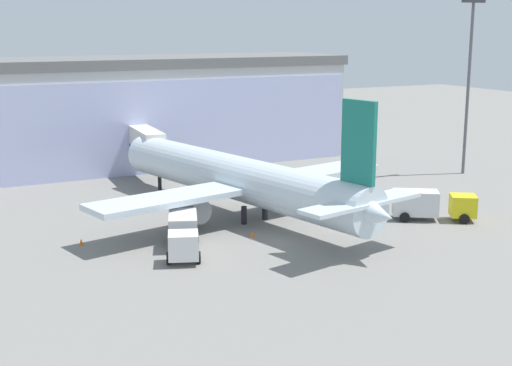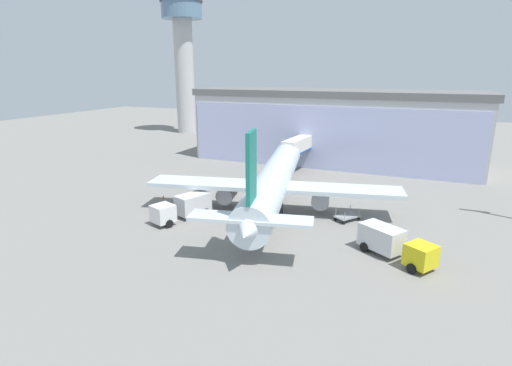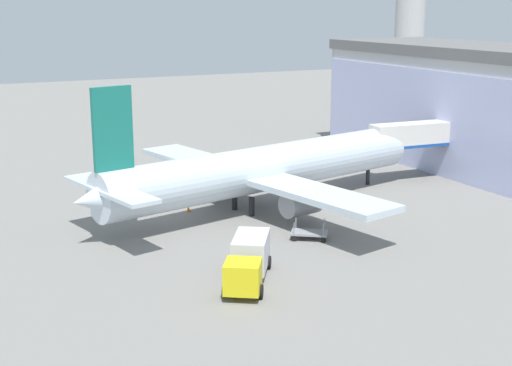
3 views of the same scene
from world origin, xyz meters
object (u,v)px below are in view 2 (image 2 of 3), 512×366
(catering_truck, at_px, (184,207))
(safety_cone_nose, at_px, (239,221))
(airplane, at_px, (274,181))
(baggage_cart, at_px, (347,216))
(control_tower, at_px, (183,51))
(jet_bridge, at_px, (300,145))
(fuel_truck, at_px, (393,243))
(safety_cone_wingtip, at_px, (163,197))

(catering_truck, xyz_separation_m, safety_cone_nose, (6.51, 1.14, -1.19))
(airplane, bearing_deg, baggage_cart, -106.02)
(control_tower, distance_m, airplane, 70.84)
(control_tower, xyz_separation_m, baggage_cart, (54.59, -51.83, -21.43))
(jet_bridge, relative_size, fuel_truck, 1.54)
(jet_bridge, height_order, control_tower, control_tower)
(control_tower, bearing_deg, fuel_truck, -44.79)
(fuel_truck, height_order, baggage_cart, fuel_truck)
(jet_bridge, xyz_separation_m, safety_cone_nose, (0.83, -26.08, -4.27))
(catering_truck, height_order, safety_cone_wingtip, catering_truck)
(fuel_truck, xyz_separation_m, safety_cone_nose, (-16.82, 2.29, -1.19))
(jet_bridge, height_order, catering_truck, jet_bridge)
(control_tower, relative_size, safety_cone_wingtip, 62.64)
(catering_truck, height_order, baggage_cart, catering_truck)
(airplane, xyz_separation_m, safety_cone_wingtip, (-15.08, -2.11, -3.28))
(safety_cone_nose, xyz_separation_m, safety_cone_wingtip, (-13.22, 4.10, 0.00))
(jet_bridge, xyz_separation_m, baggage_cart, (12.02, -20.41, -4.05))
(baggage_cart, bearing_deg, airplane, 122.02)
(safety_cone_nose, bearing_deg, control_tower, 127.05)
(jet_bridge, distance_m, safety_cone_nose, 26.44)
(fuel_truck, relative_size, baggage_cart, 2.28)
(catering_truck, bearing_deg, baggage_cart, 131.53)
(fuel_truck, bearing_deg, safety_cone_nose, -154.81)
(fuel_truck, height_order, safety_cone_wingtip, fuel_truck)
(safety_cone_nose, bearing_deg, catering_truck, -170.05)
(baggage_cart, bearing_deg, control_tower, 81.84)
(baggage_cart, bearing_deg, catering_truck, 146.40)
(airplane, height_order, safety_cone_wingtip, airplane)
(airplane, xyz_separation_m, safety_cone_nose, (-1.87, -6.21, -3.28))
(catering_truck, xyz_separation_m, baggage_cart, (17.69, 6.81, -0.97))
(jet_bridge, height_order, airplane, airplane)
(baggage_cart, xyz_separation_m, safety_cone_wingtip, (-24.40, -1.56, -0.23))
(baggage_cart, height_order, safety_cone_wingtip, baggage_cart)
(control_tower, relative_size, baggage_cart, 10.73)
(control_tower, bearing_deg, safety_cone_nose, -52.95)
(catering_truck, xyz_separation_m, fuel_truck, (23.33, -1.15, 0.00))
(fuel_truck, xyz_separation_m, baggage_cart, (-5.64, 7.96, -0.97))
(control_tower, relative_size, catering_truck, 4.53)
(airplane, relative_size, safety_cone_nose, 65.77)
(fuel_truck, distance_m, safety_cone_nose, 17.02)
(safety_cone_wingtip, bearing_deg, airplane, 7.95)
(jet_bridge, distance_m, safety_cone_wingtip, 25.59)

